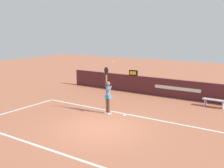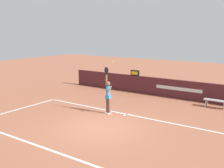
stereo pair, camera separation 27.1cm
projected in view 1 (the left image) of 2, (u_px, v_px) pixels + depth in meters
The scene contains 7 objects.
ground_plane at pixel (100, 128), 12.03m from camera, with size 60.00×60.00×0.00m, color #A66044.
court_lines at pixel (97, 129), 11.85m from camera, with size 11.28×5.45×0.00m.
back_wall at pixel (162, 87), 17.88m from camera, with size 15.02×0.21×1.24m.
speed_display at pixel (133, 73), 18.90m from camera, with size 0.64×0.15×0.38m.
tennis_player at pixel (108, 95), 13.92m from camera, with size 0.44×0.40×2.52m.
tennis_ball at pixel (113, 62), 13.32m from camera, with size 0.06×0.06×0.06m.
courtside_bench_near at pixel (214, 101), 15.26m from camera, with size 1.33×0.41×0.46m.
Camera 1 is at (6.67, -9.28, 4.29)m, focal length 42.13 mm.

